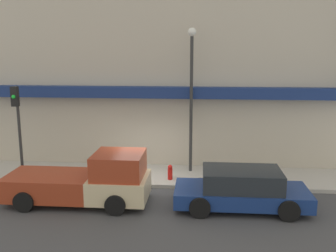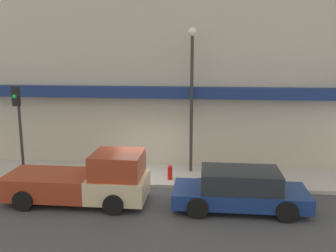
{
  "view_description": "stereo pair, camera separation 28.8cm",
  "coord_description": "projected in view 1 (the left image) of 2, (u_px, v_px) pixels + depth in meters",
  "views": [
    {
      "loc": [
        2.04,
        -14.18,
        5.4
      ],
      "look_at": [
        0.73,
        1.11,
        2.35
      ],
      "focal_mm": 40.0,
      "sensor_mm": 36.0,
      "label": 1
    },
    {
      "loc": [
        2.32,
        -14.15,
        5.4
      ],
      "look_at": [
        0.73,
        1.11,
        2.35
      ],
      "focal_mm": 40.0,
      "sensor_mm": 36.0,
      "label": 2
    }
  ],
  "objects": [
    {
      "name": "fire_hydrant",
      "position": [
        170.0,
        172.0,
        15.61
      ],
      "size": [
        0.2,
        0.2,
        0.63
      ],
      "color": "red",
      "rests_on": "sidewalk"
    },
    {
      "name": "street_lamp",
      "position": [
        191.0,
        85.0,
        16.05
      ],
      "size": [
        0.36,
        0.36,
        6.24
      ],
      "color": "#2D2D2D",
      "rests_on": "sidewalk"
    },
    {
      "name": "pickup_truck",
      "position": [
        87.0,
        181.0,
        13.48
      ],
      "size": [
        5.13,
        2.14,
        1.89
      ],
      "rotation": [
        0.0,
        0.0,
        -0.01
      ],
      "color": "beige",
      "rests_on": "ground"
    },
    {
      "name": "sidewalk",
      "position": [
        152.0,
        175.0,
        16.41
      ],
      "size": [
        36.0,
        2.76,
        0.15
      ],
      "color": "#B7B2A8",
      "rests_on": "ground"
    },
    {
      "name": "ground_plane",
      "position": [
        148.0,
        188.0,
        15.07
      ],
      "size": [
        80.0,
        80.0,
        0.0
      ],
      "primitive_type": "plane",
      "color": "#424244"
    },
    {
      "name": "parked_car",
      "position": [
        241.0,
        189.0,
        13.04
      ],
      "size": [
        4.63,
        2.09,
        1.4
      ],
      "rotation": [
        0.0,
        0.0,
        -0.0
      ],
      "color": "navy",
      "rests_on": "ground"
    },
    {
      "name": "traffic_light",
      "position": [
        17.0,
        116.0,
        15.31
      ],
      "size": [
        0.28,
        0.42,
        3.88
      ],
      "color": "#2D2D2D",
      "rests_on": "sidewalk"
    },
    {
      "name": "building",
      "position": [
        159.0,
        58.0,
        18.23
      ],
      "size": [
        19.8,
        3.8,
        11.04
      ],
      "color": "#BCB29E",
      "rests_on": "ground"
    }
  ]
}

